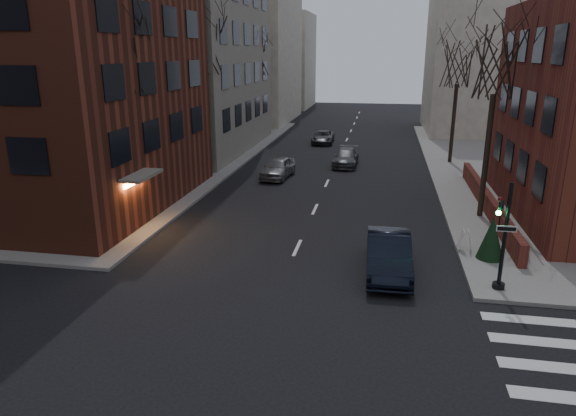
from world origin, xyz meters
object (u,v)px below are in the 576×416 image
(tree_left_c, at_px, (255,56))
(car_lane_gray, at_px, (346,157))
(traffic_signal, at_px, (502,243))
(evergreen_shrub, at_px, (492,238))
(sandwich_board, at_px, (465,240))
(tree_right_b, at_px, (459,64))
(parked_sedan, at_px, (388,254))
(tree_left_a, at_px, (120,51))
(tree_right_a, at_px, (497,61))
(car_lane_silver, at_px, (278,168))
(tree_left_b, at_px, (205,45))
(streetlamp_near, at_px, (197,121))
(streetlamp_far, at_px, (267,95))
(car_lane_far, at_px, (323,137))

(tree_left_c, relative_size, car_lane_gray, 2.19)
(traffic_signal, bearing_deg, evergreen_shrub, 84.78)
(tree_left_c, distance_m, car_lane_gray, 15.85)
(sandwich_board, bearing_deg, tree_right_b, 87.81)
(parked_sedan, height_order, car_lane_gray, parked_sedan)
(sandwich_board, bearing_deg, evergreen_shrub, -37.35)
(tree_left_a, bearing_deg, tree_right_a, 12.80)
(traffic_signal, relative_size, tree_right_a, 0.41)
(tree_right_b, distance_m, sandwich_board, 20.60)
(tree_left_c, height_order, car_lane_silver, tree_left_c)
(tree_left_c, xyz_separation_m, sandwich_board, (16.10, -27.33, -7.41))
(tree_right_b, xyz_separation_m, car_lane_gray, (-8.00, -2.22, -6.94))
(tree_left_c, bearing_deg, tree_left_b, -90.00)
(parked_sedan, bearing_deg, tree_left_b, 126.78)
(tree_left_a, relative_size, car_lane_silver, 2.44)
(tree_left_a, relative_size, evergreen_shrub, 5.60)
(tree_right_b, distance_m, streetlamp_near, 20.01)
(car_lane_silver, bearing_deg, streetlamp_far, 111.28)
(tree_right_a, bearing_deg, evergreen_shrub, -95.59)
(sandwich_board, height_order, evergreen_shrub, evergreen_shrub)
(tree_left_c, xyz_separation_m, parked_sedan, (12.80, -30.00, -7.23))
(tree_right_b, distance_m, parked_sedan, 23.52)
(tree_right_a, height_order, car_lane_far, tree_right_a)
(tree_left_a, distance_m, tree_left_b, 12.01)
(tree_left_a, distance_m, car_lane_gray, 20.06)
(streetlamp_far, relative_size, sandwich_board, 6.75)
(tree_left_b, height_order, streetlamp_far, tree_left_b)
(parked_sedan, bearing_deg, car_lane_far, 99.85)
(streetlamp_near, bearing_deg, sandwich_board, -31.04)
(car_lane_silver, height_order, car_lane_far, car_lane_silver)
(car_lane_gray, bearing_deg, tree_left_c, 134.43)
(tree_left_c, relative_size, evergreen_shrub, 5.30)
(traffic_signal, xyz_separation_m, tree_left_b, (-16.74, 17.01, 7.00))
(streetlamp_far, relative_size, car_lane_far, 1.49)
(tree_left_a, height_order, sandwich_board, tree_left_a)
(streetlamp_near, bearing_deg, car_lane_gray, 40.83)
(car_lane_gray, bearing_deg, streetlamp_far, 127.59)
(parked_sedan, xyz_separation_m, car_lane_far, (-6.12, 29.46, -0.21))
(parked_sedan, relative_size, car_lane_silver, 1.15)
(tree_right_a, distance_m, evergreen_shrub, 9.26)
(streetlamp_near, relative_size, streetlamp_far, 1.00)
(tree_left_b, bearing_deg, tree_right_b, 18.82)
(tree_left_b, bearing_deg, car_lane_gray, 21.48)
(tree_left_a, xyz_separation_m, tree_right_a, (17.60, 4.00, -0.44))
(tree_left_b, relative_size, car_lane_far, 2.55)
(tree_left_b, bearing_deg, evergreen_shrub, -39.62)
(evergreen_shrub, bearing_deg, car_lane_gray, 112.53)
(streetlamp_far, distance_m, parked_sedan, 34.42)
(tree_left_b, bearing_deg, parked_sedan, -51.34)
(tree_left_a, distance_m, tree_right_b, 25.19)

